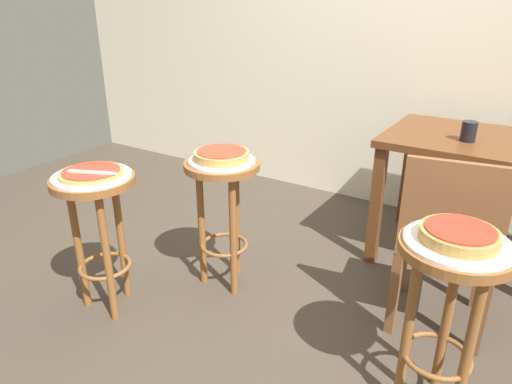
{
  "coord_description": "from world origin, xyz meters",
  "views": [
    {
      "loc": [
        0.85,
        -1.57,
        1.43
      ],
      "look_at": [
        -0.18,
        0.04,
        0.62
      ],
      "focal_mm": 32.56,
      "sensor_mm": 36.0,
      "label": 1
    }
  ],
  "objects_px": {
    "cup_near_edge": "(469,131)",
    "wooden_chair": "(447,238)",
    "serving_plate_middle": "(458,243)",
    "stool_leftside": "(223,196)",
    "stool_middle": "(448,292)",
    "dining_table": "(485,159)",
    "pizza_foreground": "(91,173)",
    "serving_plate_leftside": "(222,161)",
    "stool_foreground": "(97,214)",
    "pizza_middle": "(459,235)",
    "pizza_server_knife": "(92,172)",
    "pizza_leftside": "(222,155)",
    "serving_plate_foreground": "(92,176)"
  },
  "relations": [
    {
      "from": "stool_foreground",
      "to": "serving_plate_middle",
      "type": "xyz_separation_m",
      "value": [
        1.49,
        0.23,
        0.19
      ]
    },
    {
      "from": "pizza_foreground",
      "to": "pizza_leftside",
      "type": "relative_size",
      "value": 1.06
    },
    {
      "from": "stool_foreground",
      "to": "serving_plate_leftside",
      "type": "bearing_deg",
      "value": 52.79
    },
    {
      "from": "pizza_middle",
      "to": "pizza_server_knife",
      "type": "xyz_separation_m",
      "value": [
        -1.46,
        -0.25,
        0.0
      ]
    },
    {
      "from": "pizza_foreground",
      "to": "pizza_middle",
      "type": "relative_size",
      "value": 1.14
    },
    {
      "from": "stool_foreground",
      "to": "stool_leftside",
      "type": "distance_m",
      "value": 0.6
    },
    {
      "from": "serving_plate_foreground",
      "to": "stool_leftside",
      "type": "distance_m",
      "value": 0.63
    },
    {
      "from": "stool_middle",
      "to": "serving_plate_leftside",
      "type": "relative_size",
      "value": 2.11
    },
    {
      "from": "stool_foreground",
      "to": "wooden_chair",
      "type": "distance_m",
      "value": 1.56
    },
    {
      "from": "serving_plate_middle",
      "to": "pizza_server_knife",
      "type": "xyz_separation_m",
      "value": [
        -1.46,
        -0.25,
        0.03
      ]
    },
    {
      "from": "serving_plate_leftside",
      "to": "pizza_middle",
      "type": "bearing_deg",
      "value": -12.18
    },
    {
      "from": "stool_foreground",
      "to": "pizza_leftside",
      "type": "xyz_separation_m",
      "value": [
        0.36,
        0.48,
        0.22
      ]
    },
    {
      "from": "stool_middle",
      "to": "pizza_leftside",
      "type": "relative_size",
      "value": 2.56
    },
    {
      "from": "stool_foreground",
      "to": "pizza_leftside",
      "type": "distance_m",
      "value": 0.64
    },
    {
      "from": "stool_leftside",
      "to": "pizza_leftside",
      "type": "relative_size",
      "value": 2.56
    },
    {
      "from": "stool_middle",
      "to": "serving_plate_foreground",
      "type": "bearing_deg",
      "value": -171.08
    },
    {
      "from": "stool_middle",
      "to": "dining_table",
      "type": "distance_m",
      "value": 1.2
    },
    {
      "from": "pizza_foreground",
      "to": "cup_near_edge",
      "type": "distance_m",
      "value": 1.87
    },
    {
      "from": "stool_leftside",
      "to": "pizza_server_knife",
      "type": "xyz_separation_m",
      "value": [
        -0.33,
        -0.5,
        0.22
      ]
    },
    {
      "from": "dining_table",
      "to": "wooden_chair",
      "type": "height_order",
      "value": "wooden_chair"
    },
    {
      "from": "stool_middle",
      "to": "pizza_middle",
      "type": "distance_m",
      "value": 0.22
    },
    {
      "from": "serving_plate_middle",
      "to": "wooden_chair",
      "type": "height_order",
      "value": "wooden_chair"
    },
    {
      "from": "stool_leftside",
      "to": "pizza_leftside",
      "type": "distance_m",
      "value": 0.22
    },
    {
      "from": "pizza_foreground",
      "to": "pizza_leftside",
      "type": "bearing_deg",
      "value": 52.79
    },
    {
      "from": "cup_near_edge",
      "to": "pizza_server_knife",
      "type": "xyz_separation_m",
      "value": [
        -1.29,
        -1.34,
        -0.06
      ]
    },
    {
      "from": "stool_foreground",
      "to": "serving_plate_foreground",
      "type": "bearing_deg",
      "value": 90.0
    },
    {
      "from": "stool_middle",
      "to": "wooden_chair",
      "type": "relative_size",
      "value": 0.81
    },
    {
      "from": "serving_plate_foreground",
      "to": "pizza_leftside",
      "type": "xyz_separation_m",
      "value": [
        0.36,
        0.48,
        0.03
      ]
    },
    {
      "from": "serving_plate_foreground",
      "to": "serving_plate_leftside",
      "type": "bearing_deg",
      "value": 52.79
    },
    {
      "from": "serving_plate_foreground",
      "to": "stool_middle",
      "type": "relative_size",
      "value": 0.5
    },
    {
      "from": "serving_plate_middle",
      "to": "pizza_leftside",
      "type": "bearing_deg",
      "value": 167.82
    },
    {
      "from": "serving_plate_foreground",
      "to": "pizza_foreground",
      "type": "relative_size",
      "value": 1.22
    },
    {
      "from": "stool_foreground",
      "to": "cup_near_edge",
      "type": "xyz_separation_m",
      "value": [
        1.32,
        1.32,
        0.28
      ]
    },
    {
      "from": "serving_plate_middle",
      "to": "pizza_middle",
      "type": "distance_m",
      "value": 0.03
    },
    {
      "from": "stool_foreground",
      "to": "serving_plate_middle",
      "type": "relative_size",
      "value": 2.0
    },
    {
      "from": "serving_plate_foreground",
      "to": "pizza_foreground",
      "type": "xyz_separation_m",
      "value": [
        -0.0,
        0.0,
        0.02
      ]
    },
    {
      "from": "serving_plate_foreground",
      "to": "pizza_middle",
      "type": "distance_m",
      "value": 1.51
    },
    {
      "from": "pizza_foreground",
      "to": "cup_near_edge",
      "type": "xyz_separation_m",
      "value": [
        1.32,
        1.32,
        0.08
      ]
    },
    {
      "from": "serving_plate_foreground",
      "to": "pizza_leftside",
      "type": "height_order",
      "value": "pizza_leftside"
    },
    {
      "from": "serving_plate_middle",
      "to": "stool_leftside",
      "type": "xyz_separation_m",
      "value": [
        -1.13,
        0.24,
        -0.19
      ]
    },
    {
      "from": "stool_foreground",
      "to": "pizza_middle",
      "type": "distance_m",
      "value": 1.52
    },
    {
      "from": "serving_plate_foreground",
      "to": "pizza_middle",
      "type": "bearing_deg",
      "value": 8.92
    },
    {
      "from": "stool_foreground",
      "to": "pizza_server_knife",
      "type": "bearing_deg",
      "value": -33.69
    },
    {
      "from": "pizza_foreground",
      "to": "pizza_leftside",
      "type": "height_order",
      "value": "pizza_leftside"
    },
    {
      "from": "cup_near_edge",
      "to": "wooden_chair",
      "type": "relative_size",
      "value": 0.12
    },
    {
      "from": "pizza_foreground",
      "to": "pizza_server_knife",
      "type": "relative_size",
      "value": 1.29
    },
    {
      "from": "pizza_leftside",
      "to": "stool_middle",
      "type": "bearing_deg",
      "value": -12.18
    },
    {
      "from": "pizza_server_knife",
      "to": "dining_table",
      "type": "bearing_deg",
      "value": 22.94
    },
    {
      "from": "pizza_leftside",
      "to": "wooden_chair",
      "type": "relative_size",
      "value": 0.32
    },
    {
      "from": "stool_middle",
      "to": "dining_table",
      "type": "relative_size",
      "value": 0.66
    }
  ]
}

